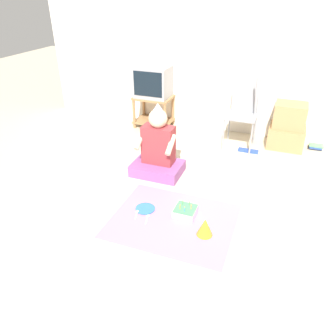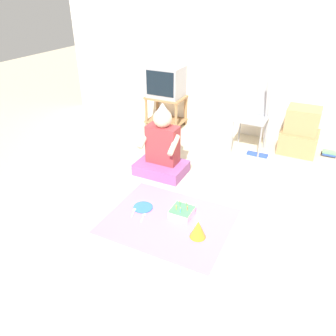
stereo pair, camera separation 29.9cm
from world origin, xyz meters
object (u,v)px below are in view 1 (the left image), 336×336
book_pile (315,147)px  birthday_cake (185,211)px  tv (153,82)px  paper_plate (145,209)px  party_hat_blue (205,227)px  cardboard_box_stack (288,127)px  person_seated (158,151)px  dust_mop (252,128)px  folding_chair (243,109)px

book_pile → birthday_cake: (-1.27, -2.13, 0.01)m
tv → birthday_cake: size_ratio=2.42×
tv → birthday_cake: (1.24, -2.12, -0.69)m
paper_plate → party_hat_blue: bearing=-13.8°
tv → paper_plate: bearing=-69.6°
cardboard_box_stack → paper_plate: size_ratio=3.04×
person_seated → paper_plate: (0.17, -0.77, -0.29)m
party_hat_blue → paper_plate: party_hat_blue is taller
book_pile → paper_plate: bearing=-127.8°
person_seated → birthday_cake: person_seated is taller
dust_mop → birthday_cake: 1.87m
book_pile → party_hat_blue: (-1.01, -2.36, 0.06)m
book_pile → cardboard_box_stack: bearing=-173.1°
dust_mop → book_pile: dust_mop is taller
folding_chair → birthday_cake: size_ratio=4.46×
book_pile → person_seated: 2.36m
person_seated → book_pile: bearing=37.2°
dust_mop → party_hat_blue: bearing=-93.4°
dust_mop → party_hat_blue: dust_mop is taller
tv → folding_chair: tv is taller
dust_mop → paper_plate: 2.06m
dust_mop → cardboard_box_stack: bearing=30.0°
cardboard_box_stack → dust_mop: dust_mop is taller
dust_mop → book_pile: bearing=19.8°
tv → party_hat_blue: tv is taller
person_seated → party_hat_blue: 1.29m
book_pile → paper_plate: book_pile is taller
folding_chair → party_hat_blue: size_ratio=5.29×
folding_chair → dust_mop: size_ratio=0.86×
folding_chair → paper_plate: folding_chair is taller
party_hat_blue → paper_plate: 0.71m
party_hat_blue → tv: bearing=122.6°
birthday_cake → paper_plate: bearing=-172.6°
cardboard_box_stack → dust_mop: (-0.47, -0.27, 0.03)m
cardboard_box_stack → person_seated: size_ratio=0.71×
cardboard_box_stack → birthday_cake: bearing=-112.2°
paper_plate → person_seated: bearing=102.1°
book_pile → tv: bearing=-179.8°
paper_plate → birthday_cake: bearing=7.4°
person_seated → birthday_cake: bearing=-50.5°
person_seated → paper_plate: 0.84m
cardboard_box_stack → person_seated: 1.98m
book_pile → birthday_cake: birthday_cake is taller
cardboard_box_stack → person_seated: bearing=-136.5°
person_seated → tv: bearing=114.7°
cardboard_box_stack → paper_plate: bearing=-120.8°
person_seated → party_hat_blue: size_ratio=4.95×
person_seated → paper_plate: person_seated is taller
cardboard_box_stack → folding_chair: bearing=-163.2°
birthday_cake → party_hat_blue: (0.26, -0.22, 0.05)m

